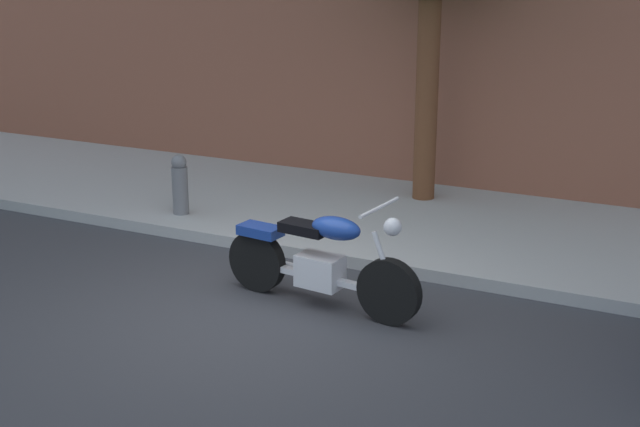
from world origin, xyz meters
TOP-DOWN VIEW (x-y plane):
  - ground_plane at (0.00, 0.00)m, footprint 60.00×60.00m
  - sidewalk at (0.00, 3.25)m, footprint 25.24×3.32m
  - motorcycle at (0.53, 0.52)m, footprint 2.16×0.70m
  - fire_hydrant at (-2.22, 2.12)m, footprint 0.20×0.20m

SIDE VIEW (x-z plane):
  - ground_plane at x=0.00m, z-range 0.00..0.00m
  - sidewalk at x=0.00m, z-range 0.00..0.14m
  - fire_hydrant at x=-2.22m, z-range 0.00..0.91m
  - motorcycle at x=0.53m, z-range -0.10..1.03m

